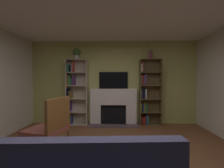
# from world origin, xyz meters

# --- Properties ---
(wall_back_accent) EXTENTS (5.39, 0.06, 2.64)m
(wall_back_accent) POSITION_xyz_m (0.00, 2.68, 1.32)
(wall_back_accent) COLOR tan
(wall_back_accent) RESTS_ON ground_plane
(fireplace) EXTENTS (1.55, 0.49, 1.12)m
(fireplace) POSITION_xyz_m (0.00, 2.55, 0.58)
(fireplace) COLOR white
(fireplace) RESTS_ON ground_plane
(tv) EXTENTS (0.91, 0.06, 0.53)m
(tv) POSITION_xyz_m (0.00, 2.62, 1.39)
(tv) COLOR black
(tv) RESTS_ON fireplace
(bookshelf_left) EXTENTS (0.65, 0.30, 2.04)m
(bookshelf_left) POSITION_xyz_m (-1.22, 2.54, 1.05)
(bookshelf_left) COLOR beige
(bookshelf_left) RESTS_ON ground_plane
(bookshelf_right) EXTENTS (0.65, 0.29, 2.04)m
(bookshelf_right) POSITION_xyz_m (1.07, 2.54, 0.95)
(bookshelf_right) COLOR brown
(bookshelf_right) RESTS_ON ground_plane
(potted_plant) EXTENTS (0.24, 0.24, 0.34)m
(potted_plant) POSITION_xyz_m (-1.14, 2.50, 2.24)
(potted_plant) COLOR beige
(potted_plant) RESTS_ON bookshelf_left
(vase_with_flowers) EXTENTS (0.11, 0.11, 0.45)m
(vase_with_flowers) POSITION_xyz_m (1.14, 2.50, 2.21)
(vase_with_flowers) COLOR #83364E
(vase_with_flowers) RESTS_ON bookshelf_right
(armchair) EXTENTS (0.74, 0.80, 1.08)m
(armchair) POSITION_xyz_m (-1.12, 0.48, 0.55)
(armchair) COLOR brown
(armchair) RESTS_ON ground_plane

